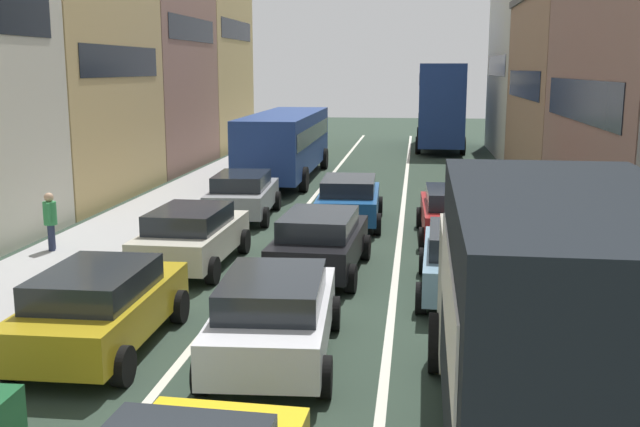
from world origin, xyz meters
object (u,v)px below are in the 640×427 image
object	(u,v)px
wagon_right_lane_far	(455,212)
bus_far_queue_secondary	(441,102)
sedan_centre_lane_second	(274,314)
wagon_left_lane_second	(100,306)
sedan_left_lane_third	(192,235)
bus_mid_queue_primary	(286,140)
hatchback_centre_lane_third	(320,241)
coupe_centre_lane_fourth	(349,199)
sedan_right_lane_behind_truck	(466,259)
removalist_box_truck	(550,317)
pedestrian_mid_sidewalk	(50,220)
sedan_left_lane_fourth	(243,194)

from	to	relation	value
wagon_right_lane_far	bus_far_queue_secondary	distance (m)	24.93
sedan_centre_lane_second	wagon_left_lane_second	size ratio (longest dim) A/B	1.02
sedan_left_lane_third	wagon_right_lane_far	size ratio (longest dim) A/B	1.00
bus_mid_queue_primary	hatchback_centre_lane_third	bearing A→B (deg)	-167.38
sedan_centre_lane_second	coupe_centre_lane_fourth	xyz separation A→B (m)	(0.23, 11.17, 0.00)
sedan_left_lane_third	sedan_right_lane_behind_truck	bearing A→B (deg)	-102.06
removalist_box_truck	sedan_left_lane_third	distance (m)	11.24
sedan_centre_lane_second	hatchback_centre_lane_third	bearing A→B (deg)	-4.26
wagon_right_lane_far	pedestrian_mid_sidewalk	xyz separation A→B (m)	(-10.49, -3.18, 0.15)
wagon_left_lane_second	coupe_centre_lane_fourth	size ratio (longest dim) A/B	0.99
sedan_centre_lane_second	coupe_centre_lane_fourth	bearing A→B (deg)	-4.70
sedan_right_lane_behind_truck	bus_far_queue_secondary	bearing A→B (deg)	0.98
hatchback_centre_lane_third	sedan_left_lane_fourth	distance (m)	7.16
bus_far_queue_secondary	sedan_left_lane_fourth	bearing A→B (deg)	163.48
sedan_left_lane_third	pedestrian_mid_sidewalk	xyz separation A→B (m)	(-3.98, 0.64, 0.15)
removalist_box_truck	pedestrian_mid_sidewalk	xyz separation A→B (m)	(-10.95, 9.37, -1.03)
bus_mid_queue_primary	bus_far_queue_secondary	bearing A→B (deg)	-27.07
sedan_left_lane_fourth	pedestrian_mid_sidewalk	distance (m)	6.66
coupe_centre_lane_fourth	sedan_left_lane_fourth	size ratio (longest dim) A/B	0.99
bus_far_queue_secondary	pedestrian_mid_sidewalk	bearing A→B (deg)	159.58
sedan_left_lane_third	bus_mid_queue_primary	size ratio (longest dim) A/B	0.41
sedan_centre_lane_second	sedan_left_lane_third	world-z (taller)	same
bus_mid_queue_primary	wagon_right_lane_far	bearing A→B (deg)	-148.49
sedan_centre_lane_second	bus_far_queue_secondary	distance (m)	34.53
hatchback_centre_lane_third	sedan_left_lane_third	bearing A→B (deg)	88.29
coupe_centre_lane_fourth	bus_far_queue_secondary	world-z (taller)	bus_far_queue_secondary
wagon_left_lane_second	wagon_right_lane_far	size ratio (longest dim) A/B	1.00
bus_mid_queue_primary	sedan_centre_lane_second	bearing A→B (deg)	-170.94
wagon_right_lane_far	sedan_right_lane_behind_truck	bearing A→B (deg)	178.68
wagon_left_lane_second	sedan_left_lane_third	world-z (taller)	same
sedan_centre_lane_second	wagon_right_lane_far	distance (m)	10.02
sedan_right_lane_behind_truck	wagon_right_lane_far	bearing A→B (deg)	1.48
sedan_left_lane_fourth	wagon_right_lane_far	distance (m)	7.06
sedan_left_lane_third	coupe_centre_lane_fourth	distance (m)	6.50
sedan_left_lane_third	sedan_right_lane_behind_truck	size ratio (longest dim) A/B	1.00
sedan_right_lane_behind_truck	wagon_left_lane_second	bearing A→B (deg)	123.66
removalist_box_truck	bus_mid_queue_primary	bearing A→B (deg)	17.71
wagon_left_lane_second	sedan_left_lane_third	bearing A→B (deg)	-0.14
coupe_centre_lane_fourth	removalist_box_truck	bearing A→B (deg)	-167.64
removalist_box_truck	sedan_left_lane_fourth	bearing A→B (deg)	26.26
wagon_left_lane_second	coupe_centre_lane_fourth	world-z (taller)	same
hatchback_centre_lane_third	sedan_right_lane_behind_truck	xyz separation A→B (m)	(3.33, -1.27, 0.00)
sedan_centre_lane_second	sedan_left_lane_third	size ratio (longest dim) A/B	1.02
wagon_left_lane_second	sedan_left_lane_third	distance (m)	5.56
sedan_left_lane_third	bus_far_queue_secondary	xyz separation A→B (m)	(6.78, 28.66, 2.03)
sedan_centre_lane_second	sedan_right_lane_behind_truck	world-z (taller)	same
wagon_left_lane_second	bus_far_queue_secondary	bearing A→B (deg)	-11.94
hatchback_centre_lane_third	coupe_centre_lane_fourth	bearing A→B (deg)	0.71
bus_far_queue_secondary	removalist_box_truck	bearing A→B (deg)	-179.12
bus_far_queue_secondary	wagon_left_lane_second	bearing A→B (deg)	169.48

